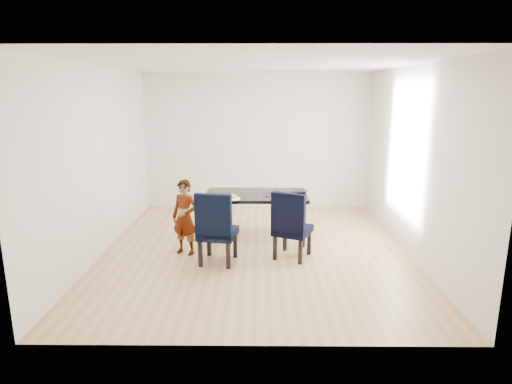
{
  "coord_description": "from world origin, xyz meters",
  "views": [
    {
      "loc": [
        0.06,
        -6.08,
        2.33
      ],
      "look_at": [
        0.0,
        0.2,
        0.85
      ],
      "focal_mm": 30.0,
      "sensor_mm": 36.0,
      "label": 1
    }
  ],
  "objects_px": {
    "chair_right": "(293,224)",
    "laptop": "(298,191)",
    "chair_left": "(218,227)",
    "dining_table": "(256,217)",
    "child": "(185,217)",
    "plate": "(232,199)"
  },
  "relations": [
    {
      "from": "plate",
      "to": "laptop",
      "type": "bearing_deg",
      "value": 25.89
    },
    {
      "from": "child",
      "to": "plate",
      "type": "relative_size",
      "value": 4.49
    },
    {
      "from": "dining_table",
      "to": "chair_right",
      "type": "relative_size",
      "value": 1.62
    },
    {
      "from": "child",
      "to": "plate",
      "type": "distance_m",
      "value": 0.76
    },
    {
      "from": "chair_left",
      "to": "laptop",
      "type": "bearing_deg",
      "value": 53.1
    },
    {
      "from": "dining_table",
      "to": "child",
      "type": "xyz_separation_m",
      "value": [
        -1.03,
        -0.65,
        0.18
      ]
    },
    {
      "from": "plate",
      "to": "chair_right",
      "type": "bearing_deg",
      "value": -25.91
    },
    {
      "from": "chair_right",
      "to": "laptop",
      "type": "height_order",
      "value": "chair_right"
    },
    {
      "from": "chair_right",
      "to": "child",
      "type": "bearing_deg",
      "value": -160.7
    },
    {
      "from": "laptop",
      "to": "chair_left",
      "type": "bearing_deg",
      "value": 19.97
    },
    {
      "from": "chair_right",
      "to": "chair_left",
      "type": "bearing_deg",
      "value": -145.71
    },
    {
      "from": "chair_right",
      "to": "child",
      "type": "xyz_separation_m",
      "value": [
        -1.55,
        0.13,
        0.06
      ]
    },
    {
      "from": "child",
      "to": "laptop",
      "type": "height_order",
      "value": "child"
    },
    {
      "from": "dining_table",
      "to": "laptop",
      "type": "bearing_deg",
      "value": 12.75
    },
    {
      "from": "dining_table",
      "to": "chair_right",
      "type": "xyz_separation_m",
      "value": [
        0.53,
        -0.78,
        0.12
      ]
    },
    {
      "from": "child",
      "to": "plate",
      "type": "xyz_separation_m",
      "value": [
        0.67,
        0.3,
        0.21
      ]
    },
    {
      "from": "laptop",
      "to": "plate",
      "type": "bearing_deg",
      "value": 2.77
    },
    {
      "from": "child",
      "to": "laptop",
      "type": "xyz_separation_m",
      "value": [
        1.71,
        0.8,
        0.21
      ]
    },
    {
      "from": "chair_left",
      "to": "laptop",
      "type": "relative_size",
      "value": 3.54
    },
    {
      "from": "chair_left",
      "to": "laptop",
      "type": "xyz_separation_m",
      "value": [
        1.2,
        1.12,
        0.25
      ]
    },
    {
      "from": "laptop",
      "to": "chair_right",
      "type": "bearing_deg",
      "value": 57.57
    },
    {
      "from": "chair_left",
      "to": "child",
      "type": "relative_size",
      "value": 0.93
    }
  ]
}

